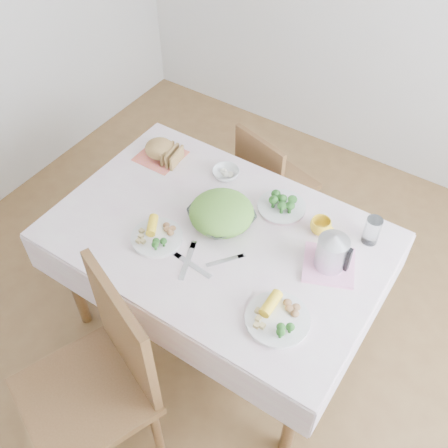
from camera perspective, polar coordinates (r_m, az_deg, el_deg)
The scene contains 19 objects.
floor at distance 3.00m, azimuth -0.54°, elevation -10.71°, with size 3.60×3.60×0.00m, color brown.
dining_table at distance 2.68m, azimuth -0.60°, elevation -6.51°, with size 1.40×0.90×0.75m, color brown.
tablecloth at distance 2.39m, azimuth -0.67°, elevation -1.14°, with size 1.50×1.00×0.01m, color silver.
chair_near at distance 2.34m, azimuth -14.64°, elevation -18.18°, with size 0.48×0.48×1.07m, color brown.
chair_far at distance 3.11m, azimuth 5.89°, elevation 5.14°, with size 0.38×0.38×0.83m, color brown.
salad_bowl at distance 2.40m, azimuth -0.27°, elevation 0.74°, with size 0.28×0.28×0.07m, color white.
dinner_plate_left at distance 2.37m, azimuth -7.31°, elevation -1.46°, with size 0.24×0.24×0.02m, color white.
dinner_plate_right at distance 2.11m, azimuth 5.83°, elevation -10.29°, with size 0.26×0.26×0.02m, color white.
broccoli_plate at distance 2.50m, azimuth 6.28°, elevation 1.86°, with size 0.23×0.23×0.02m, color beige.
napkin at distance 2.79m, azimuth -6.92°, elevation 7.36°, with size 0.22×0.22×0.00m, color #DE6854.
bread_loaf at distance 2.75m, azimuth -7.02°, elevation 8.25°, with size 0.16×0.15×0.09m, color olive.
fruit_bowl at distance 2.64m, azimuth 0.20°, elevation 5.54°, with size 0.14×0.14×0.04m, color white.
yellow_mug at distance 2.40m, azimuth 10.46°, elevation -0.26°, with size 0.10×0.10×0.08m, color yellow.
glass_tumbler at distance 2.40m, azimuth 15.79°, elevation -0.74°, with size 0.07×0.07×0.14m, color white.
pink_tray at distance 2.30m, azimuth 11.33°, elevation -4.40°, with size 0.22×0.22×0.02m, color #FE9BCA.
electric_kettle at distance 2.21m, azimuth 11.76°, elevation -2.60°, with size 0.13×0.13×0.19m, color #B2B5BA.
fork_left at distance 2.28m, azimuth -3.99°, elevation -4.04°, with size 0.02×0.21×0.00m, color silver.
fork_right at distance 2.28m, azimuth 0.11°, elevation -3.98°, with size 0.02×0.17×0.00m, color silver.
knife at distance 2.27m, azimuth -3.45°, elevation -4.51°, with size 0.02×0.20×0.00m, color silver.
Camera 1 is at (0.89, -1.30, 2.55)m, focal length 42.00 mm.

